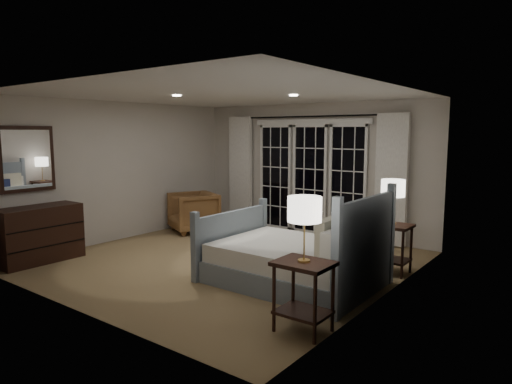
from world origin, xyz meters
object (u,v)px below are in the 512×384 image
Objects in this scene: nightstand_left at (304,285)px; lamp_right at (393,189)px; bed at (297,260)px; lamp_left at (305,210)px; nightstand_right at (391,241)px; dresser at (39,234)px; armchair at (193,212)px.

nightstand_left is 2.47m from lamp_right.
lamp_right reaches higher than bed.
lamp_left is 1.03× the size of lamp_right.
lamp_right is (0.00, 0.00, 0.73)m from nightstand_right.
lamp_left reaches higher than dresser.
nightstand_left is at bearing -89.62° from lamp_right.
nightstand_left is at bearing -55.32° from bed.
armchair is 0.72× the size of dresser.
bed reaches higher than nightstand_left.
dresser is (-4.47, -0.30, -0.05)m from nightstand_left.
bed is 1.45m from nightstand_left.
lamp_left is at bearing -55.32° from bed.
lamp_right is 5.24m from dresser.
nightstand_right is at bearing 55.61° from bed.
lamp_left is 0.74× the size of armchair.
lamp_right is 4.18m from armchair.
bed is 2.95× the size of nightstand_left.
armchair is (-3.29, 1.43, 0.08)m from bed.
lamp_left is at bearing -89.62° from lamp_right.
dresser is at bearing -149.17° from lamp_right.
nightstand_right is 2.48m from lamp_left.
nightstand_left is at bearing 123.69° from lamp_left.
bed is 3.28× the size of lamp_left.
armchair is (-4.11, 2.61, -0.83)m from lamp_left.
lamp_left is at bearing -89.62° from nightstand_right.
lamp_right reaches higher than nightstand_right.
armchair is (-4.11, 2.61, -0.08)m from nightstand_left.
armchair is (-4.10, 0.25, -0.80)m from lamp_right.
dresser is (-4.45, -2.66, -0.04)m from nightstand_right.
dresser reaches higher than armchair.
armchair is at bearing 83.00° from dresser.
armchair is at bearing 147.57° from nightstand_left.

